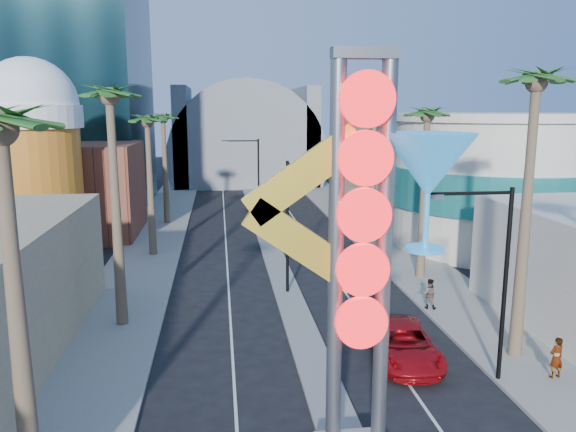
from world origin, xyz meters
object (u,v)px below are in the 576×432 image
object	(u,v)px
pedestrian_a	(556,358)
pedestrian_b	(429,294)
red_pickup	(403,343)
neon_sign	(389,240)

from	to	relation	value
pedestrian_a	pedestrian_b	xyz separation A→B (m)	(-2.14, 8.41, -0.03)
red_pickup	pedestrian_b	xyz separation A→B (m)	(3.39, 5.79, 0.20)
red_pickup	pedestrian_b	bearing A→B (deg)	63.95
neon_sign	pedestrian_a	world-z (taller)	neon_sign
red_pickup	pedestrian_a	distance (m)	6.13
neon_sign	red_pickup	size ratio (longest dim) A/B	2.23
neon_sign	pedestrian_a	size ratio (longest dim) A/B	7.24
neon_sign	pedestrian_b	world-z (taller)	neon_sign
neon_sign	red_pickup	bearing A→B (deg)	66.91
neon_sign	red_pickup	world-z (taller)	neon_sign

